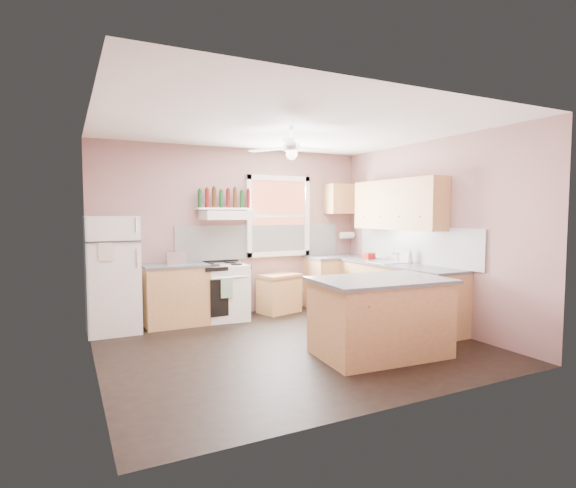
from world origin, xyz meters
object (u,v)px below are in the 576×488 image
stove (223,292)px  cart (279,293)px  island (380,318)px  refrigerator (112,275)px  toaster (176,258)px

stove → cart: 1.00m
cart → island: bearing=-103.7°
refrigerator → island: refrigerator is taller
refrigerator → stove: refrigerator is taller
cart → island: 2.55m
refrigerator → island: (2.68, -2.45, -0.38)m
island → toaster: bearing=129.2°
refrigerator → stove: bearing=1.5°
stove → cart: stove is taller
refrigerator → stove: size_ratio=1.87×
refrigerator → toaster: bearing=4.1°
refrigerator → toaster: refrigerator is taller
stove → cart: (0.99, 0.05, -0.11)m
toaster → refrigerator: bearing=-177.4°
refrigerator → toaster: size_ratio=5.75×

